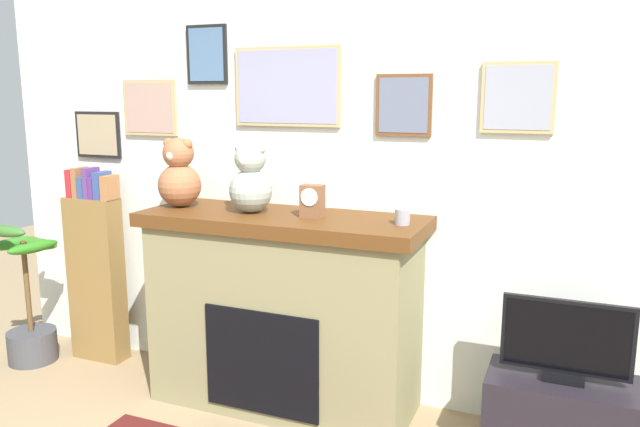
% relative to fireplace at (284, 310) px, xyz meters
% --- Properties ---
extents(back_wall, '(5.20, 0.15, 2.60)m').
position_rel_fireplace_xyz_m(back_wall, '(0.30, 0.36, 0.71)').
color(back_wall, silver).
rests_on(back_wall, ground_plane).
extents(fireplace, '(1.70, 0.65, 1.19)m').
position_rel_fireplace_xyz_m(fireplace, '(0.00, 0.00, 0.00)').
color(fireplace, olive).
rests_on(fireplace, ground_plane).
extents(bookshelf, '(0.40, 0.16, 1.39)m').
position_rel_fireplace_xyz_m(bookshelf, '(-1.52, 0.10, 0.05)').
color(bookshelf, olive).
rests_on(bookshelf, ground_plane).
extents(potted_plant, '(0.43, 0.44, 1.02)m').
position_rel_fireplace_xyz_m(potted_plant, '(-1.93, -0.14, -0.24)').
color(potted_plant, '#3F3F44').
rests_on(potted_plant, ground_plane).
extents(tv_stand, '(0.75, 0.40, 0.45)m').
position_rel_fireplace_xyz_m(tv_stand, '(1.59, -0.00, -0.38)').
color(tv_stand, black).
rests_on(tv_stand, ground_plane).
extents(television, '(0.63, 0.14, 0.42)m').
position_rel_fireplace_xyz_m(television, '(1.59, -0.00, 0.05)').
color(television, black).
rests_on(television, tv_stand).
extents(candle_jar, '(0.08, 0.08, 0.09)m').
position_rel_fireplace_xyz_m(candle_jar, '(0.73, -0.02, 0.63)').
color(candle_jar, gray).
rests_on(candle_jar, fireplace).
extents(mantel_clock, '(0.13, 0.09, 0.19)m').
position_rel_fireplace_xyz_m(mantel_clock, '(0.20, -0.02, 0.68)').
color(mantel_clock, brown).
rests_on(mantel_clock, fireplace).
extents(teddy_bear_tan, '(0.27, 0.27, 0.43)m').
position_rel_fireplace_xyz_m(teddy_bear_tan, '(-0.70, -0.02, 0.78)').
color(teddy_bear_tan, '#975B39').
rests_on(teddy_bear_tan, fireplace).
extents(teddy_bear_cream, '(0.26, 0.26, 0.41)m').
position_rel_fireplace_xyz_m(teddy_bear_cream, '(-0.20, -0.02, 0.78)').
color(teddy_bear_cream, '#949E93').
rests_on(teddy_bear_cream, fireplace).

